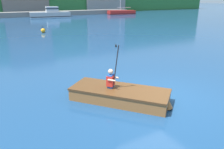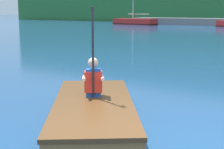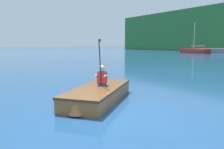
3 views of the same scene
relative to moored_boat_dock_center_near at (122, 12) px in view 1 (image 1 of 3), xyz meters
name	(u,v)px [view 1 (image 1 of 3)]	position (x,y,z in m)	size (l,w,h in m)	color
ground_plane	(163,97)	(-22.10, -36.78, -0.39)	(300.00, 300.00, 0.00)	navy
marina_dock	(11,15)	(-22.10, 3.45, 0.06)	(50.21, 2.40, 0.90)	slate
moored_boat_dock_center_near	(122,12)	(0.00, 0.00, 0.00)	(6.34, 2.70, 5.56)	red
moored_boat_dock_center_far	(51,14)	(-15.71, -0.24, 0.26)	(7.36, 3.02, 1.91)	#9EA3A8
rowboat_foreground	(121,94)	(-23.54, -36.27, -0.15)	(2.98, 3.29, 0.43)	#935B2D
person_paddler	(111,79)	(-23.76, -35.99, 0.34)	(0.46, 0.46, 1.47)	#1E4CA5
channel_buoy	(43,31)	(-21.86, -19.18, -0.17)	(0.44, 0.44, 0.72)	orange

